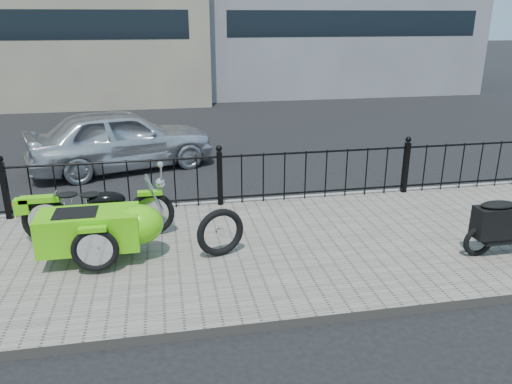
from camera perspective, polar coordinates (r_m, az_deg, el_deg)
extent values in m
plane|color=black|center=(7.75, -2.89, -5.58)|extent=(120.00, 120.00, 0.00)
cube|color=#696259|center=(7.28, -2.34, -6.80)|extent=(30.00, 3.80, 0.12)
cube|color=gray|center=(9.04, -4.19, -1.44)|extent=(30.00, 0.10, 0.12)
cylinder|color=black|center=(8.62, -4.23, 4.02)|extent=(14.00, 0.04, 0.04)
cylinder|color=black|center=(8.85, -4.11, -0.66)|extent=(14.00, 0.04, 0.04)
cube|color=black|center=(9.05, -26.73, 0.11)|extent=(0.09, 0.09, 0.96)
sphere|color=black|center=(8.91, -27.25, 3.38)|extent=(0.11, 0.11, 0.11)
cube|color=black|center=(8.73, -4.17, 1.55)|extent=(0.09, 0.09, 0.96)
sphere|color=black|center=(8.58, -4.26, 4.99)|extent=(0.11, 0.11, 0.11)
cube|color=black|center=(9.75, 16.72, 2.69)|extent=(0.09, 0.09, 0.96)
sphere|color=black|center=(9.62, 17.03, 5.76)|extent=(0.11, 0.11, 0.11)
cube|color=black|center=(19.64, -27.02, 16.65)|extent=(12.50, 0.06, 1.00)
cube|color=black|center=(21.50, 11.38, 18.36)|extent=(10.50, 0.06, 1.00)
torus|color=black|center=(7.70, -11.86, -2.41)|extent=(0.69, 0.09, 0.69)
torus|color=black|center=(7.88, -22.81, -3.04)|extent=(0.69, 0.09, 0.69)
torus|color=black|center=(6.71, -17.92, -6.34)|extent=(0.60, 0.08, 0.60)
cube|color=gray|center=(7.75, -17.41, -2.61)|extent=(0.34, 0.22, 0.24)
cylinder|color=black|center=(7.77, -17.36, -3.09)|extent=(1.40, 0.04, 0.04)
ellipsoid|color=black|center=(7.65, -16.70, -0.89)|extent=(0.54, 0.29, 0.26)
cylinder|color=silver|center=(7.49, -10.81, 2.08)|extent=(0.03, 0.56, 0.03)
cylinder|color=silver|center=(7.59, -11.56, -0.21)|extent=(0.25, 0.04, 0.59)
sphere|color=silver|center=(7.53, -10.89, 1.05)|extent=(0.15, 0.15, 0.15)
cube|color=#5AD20D|center=(7.58, -12.03, -0.10)|extent=(0.36, 0.12, 0.06)
cube|color=#5AD20D|center=(7.78, -23.49, -0.74)|extent=(0.55, 0.16, 0.08)
ellipsoid|color=black|center=(7.64, -18.41, -0.29)|extent=(0.31, 0.22, 0.08)
ellipsoid|color=black|center=(7.69, -20.78, -0.29)|extent=(0.31, 0.22, 0.08)
sphere|color=red|center=(7.89, -25.91, -1.30)|extent=(0.07, 0.07, 0.07)
cube|color=yellow|center=(8.04, -25.69, -2.27)|extent=(0.02, 0.14, 0.10)
cube|color=#5AD20D|center=(7.03, -18.50, -4.10)|extent=(1.30, 0.62, 0.50)
ellipsoid|color=#5AD20D|center=(6.95, -13.21, -3.61)|extent=(0.65, 0.60, 0.54)
cube|color=black|center=(6.96, -19.92, -2.42)|extent=(0.55, 0.43, 0.06)
cube|color=#5AD20D|center=(6.59, -18.18, -4.07)|extent=(0.34, 0.11, 0.06)
torus|color=black|center=(7.58, 24.06, -5.12)|extent=(0.45, 0.08, 0.45)
cube|color=black|center=(7.60, 25.69, -3.10)|extent=(0.60, 0.28, 0.44)
ellipsoid|color=black|center=(7.52, 25.97, -1.34)|extent=(0.51, 0.25, 0.10)
torus|color=black|center=(6.90, -4.09, -4.63)|extent=(0.69, 0.29, 0.69)
imported|color=silver|center=(11.59, -15.10, 5.89)|extent=(4.35, 2.74, 1.38)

